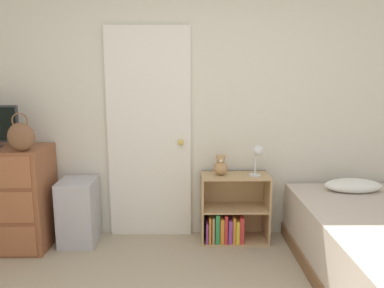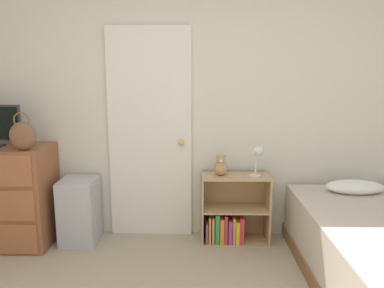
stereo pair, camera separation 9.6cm
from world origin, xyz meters
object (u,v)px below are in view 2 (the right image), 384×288
object	(u,v)px
storage_bin	(80,210)
bookshelf	(231,216)
teddy_bear	(221,166)
desk_lamp	(258,155)
handbag	(23,136)

from	to	relation	value
storage_bin	bookshelf	size ratio (longest dim) A/B	0.94
storage_bin	bookshelf	bearing A→B (deg)	1.30
teddy_bear	desk_lamp	size ratio (longest dim) A/B	0.68
handbag	teddy_bear	world-z (taller)	handbag
bookshelf	teddy_bear	distance (m)	0.51
teddy_bear	desk_lamp	distance (m)	0.36
teddy_bear	storage_bin	bearing A→B (deg)	-178.59
handbag	storage_bin	distance (m)	0.88
bookshelf	teddy_bear	xyz separation A→B (m)	(-0.10, 0.00, 0.50)
handbag	storage_bin	world-z (taller)	handbag
teddy_bear	desk_lamp	bearing A→B (deg)	-7.26
bookshelf	desk_lamp	size ratio (longest dim) A/B	2.25
teddy_bear	desk_lamp	xyz separation A→B (m)	(0.34, -0.04, 0.12)
storage_bin	teddy_bear	world-z (taller)	teddy_bear
bookshelf	desk_lamp	world-z (taller)	desk_lamp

